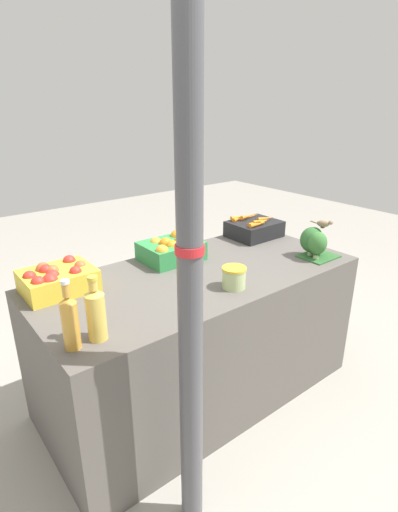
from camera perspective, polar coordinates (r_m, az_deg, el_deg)
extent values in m
plane|color=gray|center=(2.61, 0.00, -18.53)|extent=(10.00, 10.00, 0.00)
cube|color=#56514C|center=(2.38, 0.00, -11.19)|extent=(1.80, 0.84, 0.79)
cylinder|color=#4C4C51|center=(1.32, -1.29, -3.54)|extent=(0.09, 0.09, 2.23)
cylinder|color=red|center=(1.28, -1.33, 0.99)|extent=(0.10, 0.10, 0.03)
cube|color=gold|center=(2.09, -19.46, -3.32)|extent=(0.34, 0.27, 0.11)
sphere|color=red|center=(2.17, -18.03, -0.75)|extent=(0.07, 0.07, 0.07)
sphere|color=#BC562D|center=(2.10, -16.57, -1.41)|extent=(0.06, 0.06, 0.06)
sphere|color=red|center=(1.98, -20.48, -3.45)|extent=(0.08, 0.08, 0.08)
sphere|color=#BC562D|center=(2.10, -21.34, -1.82)|extent=(0.07, 0.07, 0.07)
sphere|color=#BC562D|center=(2.08, -20.16, -2.05)|extent=(0.06, 0.06, 0.06)
sphere|color=red|center=(2.03, -17.21, -2.19)|extent=(0.06, 0.06, 0.06)
sphere|color=red|center=(1.97, -21.99, -3.56)|extent=(0.07, 0.07, 0.07)
sphere|color=red|center=(2.05, -23.03, -2.80)|extent=(0.06, 0.06, 0.06)
sphere|color=red|center=(2.08, -21.03, -1.98)|extent=(0.07, 0.07, 0.07)
sphere|color=red|center=(2.03, -20.16, -2.85)|extent=(0.07, 0.07, 0.07)
cube|color=#2D8442|center=(2.37, -4.01, 0.74)|extent=(0.34, 0.27, 0.11)
sphere|color=orange|center=(2.33, -4.80, 1.70)|extent=(0.08, 0.08, 0.08)
sphere|color=orange|center=(2.38, -2.62, 2.14)|extent=(0.07, 0.07, 0.07)
sphere|color=orange|center=(2.22, -5.31, 0.70)|extent=(0.07, 0.07, 0.07)
sphere|color=orange|center=(2.35, -1.81, 1.83)|extent=(0.07, 0.07, 0.07)
sphere|color=orange|center=(2.48, -3.16, 2.85)|extent=(0.07, 0.07, 0.07)
sphere|color=orange|center=(2.37, -6.17, 1.82)|extent=(0.07, 0.07, 0.07)
sphere|color=orange|center=(2.30, -3.89, 1.43)|extent=(0.07, 0.07, 0.07)
sphere|color=orange|center=(2.46, -3.16, 2.84)|extent=(0.08, 0.08, 0.08)
cube|color=black|center=(2.80, 7.89, 3.84)|extent=(0.34, 0.27, 0.11)
cone|color=orange|center=(2.81, 9.58, 5.33)|extent=(0.14, 0.05, 0.03)
cone|color=orange|center=(2.74, 8.82, 4.97)|extent=(0.14, 0.04, 0.03)
cone|color=orange|center=(2.72, 8.05, 4.70)|extent=(0.14, 0.04, 0.03)
cone|color=orange|center=(2.85, 6.80, 5.52)|extent=(0.16, 0.04, 0.02)
cone|color=orange|center=(2.88, 7.31, 5.70)|extent=(0.16, 0.04, 0.03)
cone|color=orange|center=(2.82, 5.77, 5.43)|extent=(0.16, 0.08, 0.03)
cone|color=orange|center=(2.81, 5.83, 5.56)|extent=(0.14, 0.05, 0.03)
cone|color=orange|center=(2.81, 6.95, 5.65)|extent=(0.12, 0.04, 0.03)
cone|color=orange|center=(2.74, 9.30, 4.93)|extent=(0.12, 0.05, 0.02)
cone|color=orange|center=(2.67, 8.42, 4.52)|extent=(0.14, 0.04, 0.03)
cube|color=#2D602D|center=(2.52, 16.66, -0.03)|extent=(0.22, 0.18, 0.01)
ellipsoid|color=#387033|center=(2.50, 16.05, 2.36)|extent=(0.11, 0.11, 0.14)
cylinder|color=#B2C693|center=(2.52, 15.85, 0.46)|extent=(0.03, 0.03, 0.02)
ellipsoid|color=#2D602D|center=(2.49, 15.79, 2.25)|extent=(0.14, 0.14, 0.15)
cylinder|color=#B2C693|center=(2.51, 15.60, 0.40)|extent=(0.03, 0.03, 0.02)
ellipsoid|color=#387033|center=(2.51, 16.34, 1.41)|extent=(0.11, 0.11, 0.11)
cylinder|color=#B2C693|center=(2.53, 16.24, 0.45)|extent=(0.03, 0.03, 0.02)
ellipsoid|color=#387033|center=(2.44, 16.56, 1.79)|extent=(0.11, 0.11, 0.14)
cylinder|color=#B2C693|center=(2.47, 16.36, -0.10)|extent=(0.03, 0.03, 0.02)
cylinder|color=gold|center=(1.59, -17.86, -9.48)|extent=(0.06, 0.06, 0.19)
cone|color=gold|center=(1.54, -18.31, -5.96)|extent=(0.06, 0.06, 0.03)
cylinder|color=gold|center=(1.52, -18.48, -4.65)|extent=(0.03, 0.03, 0.05)
cylinder|color=silver|center=(1.51, -18.62, -3.52)|extent=(0.03, 0.03, 0.01)
cylinder|color=gold|center=(1.62, -14.45, -8.46)|extent=(0.08, 0.08, 0.19)
cone|color=gold|center=(1.57, -14.80, -5.05)|extent=(0.08, 0.08, 0.02)
cylinder|color=gold|center=(1.56, -14.91, -4.01)|extent=(0.03, 0.03, 0.04)
cylinder|color=gold|center=(1.55, -15.01, -3.06)|extent=(0.04, 0.04, 0.01)
cylinder|color=#B2C684|center=(2.01, 5.00, -3.24)|extent=(0.12, 0.12, 0.10)
cylinder|color=gold|center=(1.99, 5.05, -1.80)|extent=(0.12, 0.12, 0.01)
cube|color=#4C3D2D|center=(2.47, 17.24, 3.92)|extent=(0.02, 0.02, 0.01)
ellipsoid|color=#7A664C|center=(2.47, 17.30, 4.43)|extent=(0.06, 0.08, 0.04)
sphere|color=#897556|center=(2.46, 18.30, 4.55)|extent=(0.03, 0.03, 0.03)
cone|color=#4C3D28|center=(2.46, 18.57, 4.51)|extent=(0.01, 0.02, 0.01)
cube|color=#7A664C|center=(2.47, 16.08, 4.71)|extent=(0.03, 0.04, 0.01)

